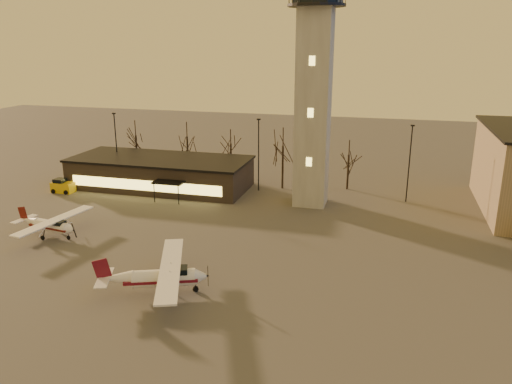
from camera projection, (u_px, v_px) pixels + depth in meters
ground at (244, 324)px, 36.94m from camera, size 220.00×220.00×0.00m
control_tower at (314, 75)px, 59.95m from camera, size 6.80×6.80×32.60m
terminal at (161, 172)px, 71.41m from camera, size 25.40×12.20×4.30m
light_poles at (316, 161)px, 63.89m from camera, size 58.50×12.25×10.14m
tree_row at (231, 140)px, 74.86m from camera, size 37.20×9.20×8.80m
cessna_front at (166, 280)px, 41.22m from camera, size 9.91×12.03×3.40m
cessna_rear at (53, 228)px, 53.35m from camera, size 8.30×10.46×2.87m
service_cart at (63, 187)px, 69.30m from camera, size 3.06×1.97×1.93m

